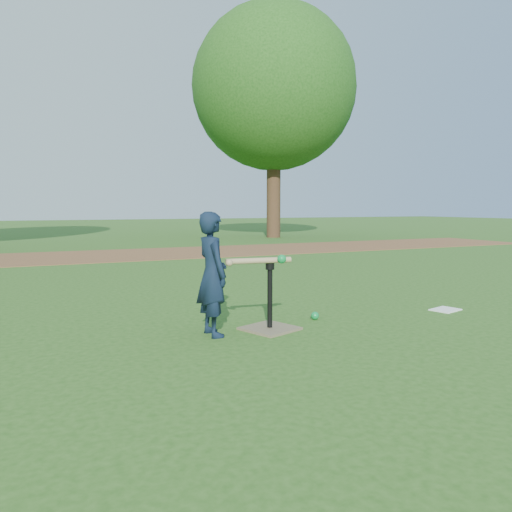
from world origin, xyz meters
name	(u,v)px	position (x,y,z in m)	size (l,w,h in m)	color
ground	(232,328)	(0.00, 0.00, 0.00)	(80.00, 80.00, 0.00)	#285116
dirt_strip	(109,255)	(0.00, 7.50, 0.01)	(24.00, 3.00, 0.01)	brown
child	(212,274)	(-0.25, -0.17, 0.54)	(0.39, 0.26, 1.08)	black
wiffle_ball_ground	(315,316)	(0.87, -0.03, 0.04)	(0.08, 0.08, 0.08)	#0C893A
clipboard	(445,310)	(2.40, -0.24, 0.01)	(0.30, 0.23, 0.01)	white
batting_tee	(270,318)	(0.29, -0.20, 0.11)	(0.55, 0.55, 0.61)	#76664B
swing_action	(261,261)	(0.17, -0.24, 0.65)	(0.63, 0.18, 0.09)	tan
tree_right	(274,88)	(6.50, 12.00, 5.29)	(5.80, 5.80, 8.21)	#382316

